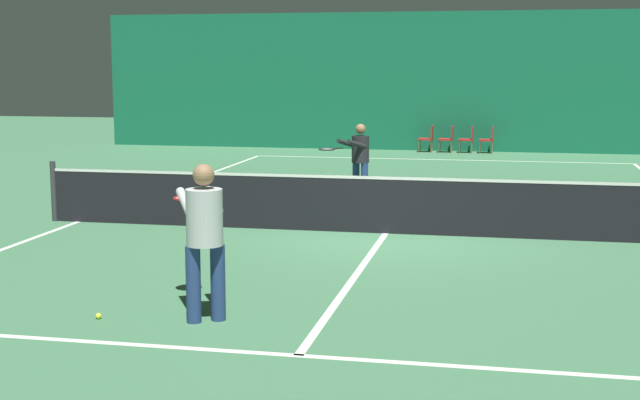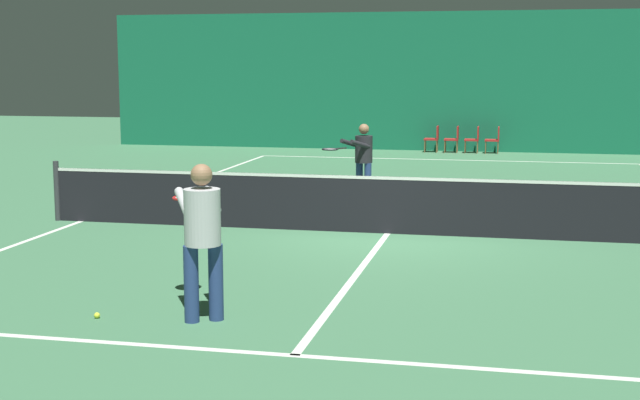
# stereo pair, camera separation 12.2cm
# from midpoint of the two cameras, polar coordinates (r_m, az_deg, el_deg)

# --- Properties ---
(ground_plane) EXTENTS (60.00, 60.00, 0.00)m
(ground_plane) POSITION_cam_midpoint_polar(r_m,az_deg,el_deg) (14.76, 3.99, -2.15)
(ground_plane) COLOR #3D704C
(backdrop_curtain) EXTENTS (23.00, 0.12, 4.46)m
(backdrop_curtain) POSITION_cam_midpoint_polar(r_m,az_deg,el_deg) (29.17, 7.96, 7.51)
(backdrop_curtain) COLOR #146042
(backdrop_curtain) RESTS_ON ground
(court_line_baseline_far) EXTENTS (11.00, 0.10, 0.00)m
(court_line_baseline_far) POSITION_cam_midpoint_polar(r_m,az_deg,el_deg) (26.49, 7.45, 2.58)
(court_line_baseline_far) COLOR silver
(court_line_baseline_far) RESTS_ON ground
(court_line_service_far) EXTENTS (8.25, 0.10, 0.00)m
(court_line_service_far) POSITION_cam_midpoint_polar(r_m,az_deg,el_deg) (21.04, 6.33, 1.05)
(court_line_service_far) COLOR silver
(court_line_service_far) RESTS_ON ground
(court_line_service_near) EXTENTS (8.25, 0.10, 0.00)m
(court_line_service_near) POSITION_cam_midpoint_polar(r_m,az_deg,el_deg) (8.65, -1.81, -9.92)
(court_line_service_near) COLOR silver
(court_line_service_near) RESTS_ON ground
(court_line_sideline_left) EXTENTS (0.10, 23.80, 0.00)m
(court_line_sideline_left) POSITION_cam_midpoint_polar(r_m,az_deg,el_deg) (16.41, -15.42, -1.34)
(court_line_sideline_left) COLOR silver
(court_line_sideline_left) RESTS_ON ground
(court_line_centre) EXTENTS (0.10, 12.80, 0.00)m
(court_line_centre) POSITION_cam_midpoint_polar(r_m,az_deg,el_deg) (14.76, 3.99, -2.14)
(court_line_centre) COLOR silver
(court_line_centre) RESTS_ON ground
(tennis_net) EXTENTS (12.00, 0.10, 1.07)m
(tennis_net) POSITION_cam_midpoint_polar(r_m,az_deg,el_deg) (14.67, 4.01, -0.19)
(tennis_net) COLOR black
(tennis_net) RESTS_ON ground
(player_near) EXTENTS (1.01, 1.37, 1.72)m
(player_near) POSITION_cam_midpoint_polar(r_m,az_deg,el_deg) (9.65, -7.80, -1.91)
(player_near) COLOR navy
(player_near) RESTS_ON ground
(player_far) EXTENTS (1.03, 1.27, 1.57)m
(player_far) POSITION_cam_midpoint_polar(r_m,az_deg,el_deg) (18.34, 2.31, 2.86)
(player_far) COLOR navy
(player_far) RESTS_ON ground
(courtside_chair_0) EXTENTS (0.44, 0.44, 0.84)m
(courtside_chair_0) POSITION_cam_midpoint_polar(r_m,az_deg,el_deg) (28.74, 6.81, 4.03)
(courtside_chair_0) COLOR brown
(courtside_chair_0) RESTS_ON ground
(courtside_chair_1) EXTENTS (0.44, 0.44, 0.84)m
(courtside_chair_1) POSITION_cam_midpoint_polar(r_m,az_deg,el_deg) (28.69, 8.08, 4.00)
(courtside_chair_1) COLOR brown
(courtside_chair_1) RESTS_ON ground
(courtside_chair_2) EXTENTS (0.44, 0.44, 0.84)m
(courtside_chair_2) POSITION_cam_midpoint_polar(r_m,az_deg,el_deg) (28.66, 9.36, 3.96)
(courtside_chair_2) COLOR brown
(courtside_chair_2) RESTS_ON ground
(courtside_chair_3) EXTENTS (0.44, 0.44, 0.84)m
(courtside_chair_3) POSITION_cam_midpoint_polar(r_m,az_deg,el_deg) (28.64, 10.63, 3.93)
(courtside_chair_3) COLOR brown
(courtside_chair_3) RESTS_ON ground
(tennis_ball) EXTENTS (0.07, 0.07, 0.07)m
(tennis_ball) POSITION_cam_midpoint_polar(r_m,az_deg,el_deg) (10.14, -14.33, -7.21)
(tennis_ball) COLOR #D1DB33
(tennis_ball) RESTS_ON ground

